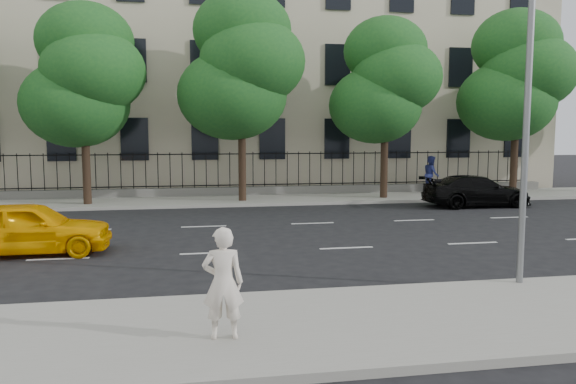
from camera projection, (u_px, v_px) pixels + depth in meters
The scene contains 15 objects.
ground at pixel (374, 268), 13.99m from camera, with size 120.00×120.00×0.00m, color black.
near_sidewalk at pixel (447, 318), 10.06m from camera, with size 60.00×4.00×0.15m, color gray.
far_sidewalk at pixel (281, 199), 27.68m from camera, with size 60.00×4.00×0.15m, color gray.
lane_markings at pixel (327, 234), 18.63m from camera, with size 49.60×4.62×0.01m, color silver, non-canonical shape.
masonry_building at pixel (258, 42), 35.47m from camera, with size 34.60×12.11×18.50m.
iron_fence at pixel (276, 184), 29.28m from camera, with size 30.00×0.50×2.20m.
street_light at pixel (515, 50), 12.14m from camera, with size 0.25×3.32×8.05m.
tree_b at pixel (84, 76), 24.85m from camera, with size 5.53×5.12×8.97m.
tree_c at pixel (242, 66), 26.02m from camera, with size 5.89×5.50×9.80m.
tree_d at pixel (385, 81), 27.32m from camera, with size 5.34×4.94×8.84m.
tree_e at pixel (516, 76), 28.51m from camera, with size 5.71×5.31×9.46m.
yellow_taxi at pixel (29, 228), 15.51m from camera, with size 1.77×4.39×1.50m, color #FFB100.
black_sedan at pixel (476, 191), 25.43m from camera, with size 1.99×4.90×1.42m, color black.
woman_near at pixel (223, 283), 8.78m from camera, with size 0.65×0.43×1.78m, color white.
pedestrian_far at pixel (431, 174), 29.93m from camera, with size 0.95×0.74×1.96m, color navy.
Camera 1 is at (-4.54, -13.10, 3.41)m, focal length 35.00 mm.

